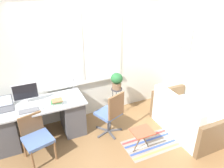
% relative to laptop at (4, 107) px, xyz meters
% --- Properties ---
extents(ground_plane, '(14.00, 14.00, 0.00)m').
position_rel_laptop_xyz_m(ground_plane, '(1.64, -0.44, -0.81)').
color(ground_plane, brown).
extents(wall_back_with_window, '(9.00, 0.12, 2.70)m').
position_rel_laptop_xyz_m(wall_back_with_window, '(1.64, 0.33, 0.55)').
color(wall_back_with_window, silver).
rests_on(wall_back_with_window, ground_plane).
extents(wall_right_with_picture, '(0.08, 9.00, 2.70)m').
position_rel_laptop_xyz_m(wall_right_with_picture, '(3.83, -0.44, 0.54)').
color(wall_right_with_picture, silver).
rests_on(wall_right_with_picture, ground_plane).
extents(desk, '(1.71, 0.69, 0.76)m').
position_rel_laptop_xyz_m(desk, '(0.57, -0.09, -0.41)').
color(desk, '#B2B7BC').
rests_on(desk, ground_plane).
extents(laptop, '(0.33, 0.29, 0.20)m').
position_rel_laptop_xyz_m(laptop, '(0.00, 0.00, 0.00)').
color(laptop, '#4C4C51').
rests_on(laptop, desk).
extents(monitor, '(0.44, 0.14, 0.39)m').
position_rel_laptop_xyz_m(monitor, '(0.40, 0.04, 0.17)').
color(monitor, silver).
rests_on(monitor, desk).
extents(keyboard, '(0.33, 0.14, 0.02)m').
position_rel_laptop_xyz_m(keyboard, '(0.39, -0.26, -0.04)').
color(keyboard, slate).
rests_on(keyboard, desk).
extents(mouse, '(0.04, 0.07, 0.03)m').
position_rel_laptop_xyz_m(mouse, '(0.62, -0.28, -0.03)').
color(mouse, silver).
rests_on(mouse, desk).
extents(desk_lamp, '(0.15, 0.15, 0.41)m').
position_rel_laptop_xyz_m(desk_lamp, '(1.28, -0.05, 0.21)').
color(desk_lamp, '#ADADB2').
rests_on(desk_lamp, desk).
extents(book_stack, '(0.22, 0.18, 0.10)m').
position_rel_laptop_xyz_m(book_stack, '(0.89, -0.24, 0.01)').
color(book_stack, white).
rests_on(book_stack, desk).
extents(desk_chair_wooden, '(0.54, 0.55, 0.80)m').
position_rel_laptop_xyz_m(desk_chair_wooden, '(0.43, -0.59, -0.37)').
color(desk_chair_wooden, brown).
rests_on(desk_chair_wooden, ground_plane).
extents(office_chair_swivel, '(0.56, 0.56, 0.95)m').
position_rel_laptop_xyz_m(office_chair_swivel, '(1.84, -0.54, -0.31)').
color(office_chair_swivel, '#47474C').
rests_on(office_chair_swivel, ground_plane).
extents(couch_loveseat, '(0.84, 1.47, 0.84)m').
position_rel_laptop_xyz_m(couch_loveseat, '(3.27, -1.09, -0.52)').
color(couch_loveseat, white).
rests_on(couch_loveseat, ground_plane).
extents(plant_stand, '(0.25, 0.25, 0.68)m').
position_rel_laptop_xyz_m(plant_stand, '(2.23, 0.01, -0.22)').
color(plant_stand, '#333338').
rests_on(plant_stand, ground_plane).
extents(potted_plant, '(0.26, 0.26, 0.36)m').
position_rel_laptop_xyz_m(potted_plant, '(2.23, 0.01, 0.07)').
color(potted_plant, brown).
rests_on(potted_plant, plant_stand).
extents(floor_rug_striped, '(1.03, 0.59, 0.01)m').
position_rel_laptop_xyz_m(floor_rug_striped, '(2.40, -1.16, -0.80)').
color(floor_rug_striped, gray).
rests_on(floor_rug_striped, ground_plane).
extents(folding_stool, '(0.38, 0.32, 0.43)m').
position_rel_laptop_xyz_m(folding_stool, '(2.16, -1.20, -0.43)').
color(folding_stool, '#B24C33').
rests_on(folding_stool, ground_plane).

